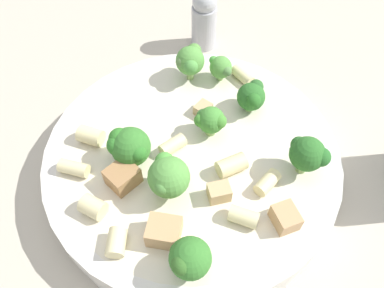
{
  "coord_description": "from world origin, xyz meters",
  "views": [
    {
      "loc": [
        -0.08,
        0.2,
        0.34
      ],
      "look_at": [
        0.0,
        0.0,
        0.05
      ],
      "focal_mm": 35.0,
      "sensor_mm": 36.0,
      "label": 1
    }
  ],
  "objects_px": {
    "broccoli_floret_1": "(210,120)",
    "chicken_chunk_3": "(219,192)",
    "chicken_chunk_2": "(285,218)",
    "chicken_chunk_4": "(203,109)",
    "rigatoni_6": "(116,242)",
    "rigatoni_7": "(243,75)",
    "broccoli_floret_5": "(189,258)",
    "broccoli_floret_6": "(170,177)",
    "broccoli_floret_3": "(128,146)",
    "rigatoni_0": "(267,183)",
    "broccoli_floret_4": "(221,67)",
    "rigatoni_4": "(173,145)",
    "chicken_chunk_1": "(123,176)",
    "pepper_shaker": "(204,19)",
    "rigatoni_1": "(243,217)",
    "broccoli_floret_7": "(190,61)",
    "pasta_bowl": "(192,159)",
    "rigatoni_5": "(93,207)",
    "chicken_chunk_0": "(164,232)",
    "broccoli_floret_2": "(252,96)",
    "broccoli_floret_0": "(308,154)",
    "rigatoni_3": "(74,168)",
    "rigatoni_8": "(91,136)",
    "rigatoni_2": "(232,165)"
  },
  "relations": [
    {
      "from": "rigatoni_0",
      "to": "rigatoni_6",
      "type": "bearing_deg",
      "value": 46.15
    },
    {
      "from": "broccoli_floret_1",
      "to": "broccoli_floret_2",
      "type": "relative_size",
      "value": 0.97
    },
    {
      "from": "rigatoni_2",
      "to": "chicken_chunk_1",
      "type": "xyz_separation_m",
      "value": [
        0.09,
        0.05,
        0.0
      ]
    },
    {
      "from": "rigatoni_1",
      "to": "rigatoni_7",
      "type": "distance_m",
      "value": 0.18
    },
    {
      "from": "rigatoni_7",
      "to": "broccoli_floret_7",
      "type": "bearing_deg",
      "value": 19.81
    },
    {
      "from": "broccoli_floret_4",
      "to": "rigatoni_4",
      "type": "xyz_separation_m",
      "value": [
        0.01,
        0.11,
        -0.01
      ]
    },
    {
      "from": "broccoli_floret_5",
      "to": "broccoli_floret_7",
      "type": "xyz_separation_m",
      "value": [
        0.08,
        -0.2,
        0.0
      ]
    },
    {
      "from": "rigatoni_4",
      "to": "rigatoni_5",
      "type": "distance_m",
      "value": 0.1
    },
    {
      "from": "broccoli_floret_3",
      "to": "rigatoni_0",
      "type": "height_order",
      "value": "broccoli_floret_3"
    },
    {
      "from": "broccoli_floret_2",
      "to": "chicken_chunk_3",
      "type": "relative_size",
      "value": 1.82
    },
    {
      "from": "broccoli_floret_2",
      "to": "chicken_chunk_4",
      "type": "xyz_separation_m",
      "value": [
        0.04,
        0.02,
        -0.01
      ]
    },
    {
      "from": "chicken_chunk_1",
      "to": "rigatoni_4",
      "type": "bearing_deg",
      "value": -117.37
    },
    {
      "from": "broccoli_floret_6",
      "to": "rigatoni_7",
      "type": "xyz_separation_m",
      "value": [
        -0.01,
        -0.17,
        -0.02
      ]
    },
    {
      "from": "rigatoni_6",
      "to": "rigatoni_7",
      "type": "xyz_separation_m",
      "value": [
        -0.03,
        -0.23,
        -0.0
      ]
    },
    {
      "from": "rigatoni_0",
      "to": "rigatoni_1",
      "type": "relative_size",
      "value": 1.02
    },
    {
      "from": "broccoli_floret_0",
      "to": "rigatoni_3",
      "type": "xyz_separation_m",
      "value": [
        0.2,
        0.08,
        -0.02
      ]
    },
    {
      "from": "broccoli_floret_1",
      "to": "rigatoni_5",
      "type": "distance_m",
      "value": 0.14
    },
    {
      "from": "chicken_chunk_0",
      "to": "rigatoni_0",
      "type": "bearing_deg",
      "value": -129.59
    },
    {
      "from": "broccoli_floret_0",
      "to": "broccoli_floret_3",
      "type": "relative_size",
      "value": 1.05
    },
    {
      "from": "chicken_chunk_3",
      "to": "rigatoni_6",
      "type": "bearing_deg",
      "value": 50.83
    },
    {
      "from": "rigatoni_2",
      "to": "chicken_chunk_3",
      "type": "bearing_deg",
      "value": 88.1
    },
    {
      "from": "rigatoni_7",
      "to": "chicken_chunk_1",
      "type": "height_order",
      "value": "chicken_chunk_1"
    },
    {
      "from": "broccoli_floret_1",
      "to": "rigatoni_6",
      "type": "distance_m",
      "value": 0.15
    },
    {
      "from": "pasta_bowl",
      "to": "broccoli_floret_7",
      "type": "relative_size",
      "value": 7.05
    },
    {
      "from": "broccoli_floret_5",
      "to": "rigatoni_6",
      "type": "distance_m",
      "value": 0.06
    },
    {
      "from": "broccoli_floret_2",
      "to": "broccoli_floret_1",
      "type": "bearing_deg",
      "value": 59.58
    },
    {
      "from": "rigatoni_6",
      "to": "rigatoni_1",
      "type": "bearing_deg",
      "value": -145.25
    },
    {
      "from": "rigatoni_0",
      "to": "rigatoni_8",
      "type": "distance_m",
      "value": 0.18
    },
    {
      "from": "broccoli_floret_1",
      "to": "rigatoni_0",
      "type": "relative_size",
      "value": 1.33
    },
    {
      "from": "rigatoni_2",
      "to": "rigatoni_5",
      "type": "bearing_deg",
      "value": 41.88
    },
    {
      "from": "broccoli_floret_2",
      "to": "chicken_chunk_3",
      "type": "xyz_separation_m",
      "value": [
        -0.01,
        0.11,
        -0.01
      ]
    },
    {
      "from": "rigatoni_6",
      "to": "chicken_chunk_1",
      "type": "height_order",
      "value": "chicken_chunk_1"
    },
    {
      "from": "broccoli_floret_5",
      "to": "broccoli_floret_6",
      "type": "bearing_deg",
      "value": -54.07
    },
    {
      "from": "chicken_chunk_2",
      "to": "chicken_chunk_4",
      "type": "bearing_deg",
      "value": -39.47
    },
    {
      "from": "broccoli_floret_7",
      "to": "rigatoni_2",
      "type": "height_order",
      "value": "broccoli_floret_7"
    },
    {
      "from": "broccoli_floret_0",
      "to": "rigatoni_0",
      "type": "xyz_separation_m",
      "value": [
        0.03,
        0.03,
        -0.02
      ]
    },
    {
      "from": "broccoli_floret_1",
      "to": "chicken_chunk_0",
      "type": "distance_m",
      "value": 0.12
    },
    {
      "from": "broccoli_floret_5",
      "to": "rigatoni_8",
      "type": "xyz_separation_m",
      "value": [
        0.14,
        -0.08,
        -0.01
      ]
    },
    {
      "from": "rigatoni_0",
      "to": "rigatoni_3",
      "type": "height_order",
      "value": "same"
    },
    {
      "from": "pasta_bowl",
      "to": "pepper_shaker",
      "type": "relative_size",
      "value": 3.53
    },
    {
      "from": "rigatoni_3",
      "to": "chicken_chunk_4",
      "type": "height_order",
      "value": "rigatoni_3"
    },
    {
      "from": "rigatoni_3",
      "to": "chicken_chunk_1",
      "type": "relative_size",
      "value": 1.04
    },
    {
      "from": "broccoli_floret_3",
      "to": "rigatoni_0",
      "type": "distance_m",
      "value": 0.13
    },
    {
      "from": "chicken_chunk_0",
      "to": "chicken_chunk_2",
      "type": "height_order",
      "value": "chicken_chunk_0"
    },
    {
      "from": "broccoli_floret_1",
      "to": "chicken_chunk_3",
      "type": "height_order",
      "value": "broccoli_floret_1"
    },
    {
      "from": "chicken_chunk_1",
      "to": "pepper_shaker",
      "type": "relative_size",
      "value": 0.32
    },
    {
      "from": "pasta_bowl",
      "to": "chicken_chunk_1",
      "type": "distance_m",
      "value": 0.08
    },
    {
      "from": "chicken_chunk_1",
      "to": "chicken_chunk_3",
      "type": "bearing_deg",
      "value": -167.63
    },
    {
      "from": "chicken_chunk_1",
      "to": "chicken_chunk_2",
      "type": "distance_m",
      "value": 0.15
    },
    {
      "from": "rigatoni_4",
      "to": "chicken_chunk_4",
      "type": "relative_size",
      "value": 1.54
    }
  ]
}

